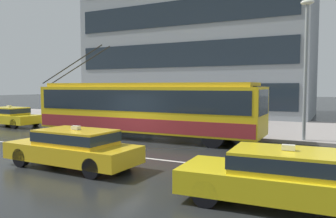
{
  "coord_description": "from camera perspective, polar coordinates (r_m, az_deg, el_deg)",
  "views": [
    {
      "loc": [
        8.59,
        -11.81,
        2.69
      ],
      "look_at": [
        0.85,
        3.42,
        1.52
      ],
      "focal_mm": 35.71,
      "sensor_mm": 36.0,
      "label": 1
    }
  ],
  "objects": [
    {
      "name": "taxi_queued_behind_bus",
      "position": [
        24.89,
        -25.32,
        -1.03
      ],
      "size": [
        4.35,
        1.97,
        1.39
      ],
      "color": "yellow",
      "rests_on": "ground_plane"
    },
    {
      "name": "bus_shelter",
      "position": [
        20.35,
        0.92,
        2.07
      ],
      "size": [
        3.59,
        1.5,
        2.59
      ],
      "color": "gray",
      "rests_on": "sidewalk_slab"
    },
    {
      "name": "ground_plane",
      "position": [
        14.85,
        -9.01,
        -6.56
      ],
      "size": [
        160.0,
        160.0,
        0.0
      ],
      "primitive_type": "plane",
      "color": "#222425"
    },
    {
      "name": "sidewalk_slab",
      "position": [
        23.23,
        5.06,
        -2.56
      ],
      "size": [
        80.0,
        10.0,
        0.14
      ],
      "primitive_type": "cube",
      "color": "gray",
      "rests_on": "ground_plane"
    },
    {
      "name": "pedestrian_at_shelter",
      "position": [
        20.82,
        3.26,
        1.25
      ],
      "size": [
        1.22,
        1.22,
        1.97
      ],
      "color": "#1F2A23",
      "rests_on": "sidewalk_slab"
    },
    {
      "name": "taxi_oncoming_far",
      "position": [
        8.06,
        18.97,
        -10.56
      ],
      "size": [
        4.57,
        2.05,
        1.39
      ],
      "color": "yellow",
      "rests_on": "ground_plane"
    },
    {
      "name": "street_lamp",
      "position": [
        16.98,
        22.47,
        8.08
      ],
      "size": [
        0.6,
        0.32,
        6.52
      ],
      "color": "gray",
      "rests_on": "sidewalk_slab"
    },
    {
      "name": "trolleybus",
      "position": [
        17.31,
        -3.98,
        0.23
      ],
      "size": [
        12.88,
        2.64,
        4.92
      ],
      "color": "yellow",
      "rests_on": "ground_plane"
    },
    {
      "name": "lane_centre_line",
      "position": [
        13.91,
        -11.93,
        -7.29
      ],
      "size": [
        72.0,
        0.14,
        0.01
      ],
      "primitive_type": "cube",
      "color": "silver",
      "rests_on": "ground_plane"
    },
    {
      "name": "taxi_oncoming_near",
      "position": [
        11.53,
        -15.83,
        -6.15
      ],
      "size": [
        4.7,
        1.87,
        1.39
      ],
      "color": "yellow",
      "rests_on": "ground_plane"
    },
    {
      "name": "pedestrian_approaching_curb",
      "position": [
        19.63,
        8.54,
        1.02
      ],
      "size": [
        1.5,
        1.5,
        1.92
      ],
      "color": "navy",
      "rests_on": "sidewalk_slab"
    }
  ]
}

